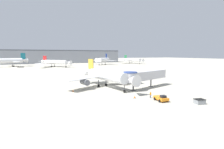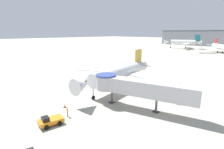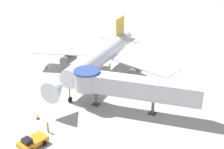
% 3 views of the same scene
% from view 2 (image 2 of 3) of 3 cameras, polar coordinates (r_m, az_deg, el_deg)
% --- Properties ---
extents(ground_plane, '(800.00, 800.00, 0.00)m').
position_cam_2_polar(ground_plane, '(44.61, 4.42, -4.73)').
color(ground_plane, '#A8A393').
extents(main_airplane, '(29.17, 28.09, 9.15)m').
position_cam_2_polar(main_airplane, '(44.55, 2.60, 0.47)').
color(main_airplane, silver).
rests_on(main_airplane, ground_plane).
extents(jet_bridge, '(19.08, 8.33, 5.79)m').
position_cam_2_polar(jet_bridge, '(32.86, 7.55, -4.05)').
color(jet_bridge, '#B7B7BC').
rests_on(jet_bridge, ground_plane).
extents(pushback_tug_orange, '(2.69, 3.88, 1.52)m').
position_cam_2_polar(pushback_tug_orange, '(29.58, -19.50, -14.03)').
color(pushback_tug_orange, orange).
rests_on(pushback_tug_orange, ground_plane).
extents(traffic_cone_port_wing, '(0.50, 0.50, 0.82)m').
position_cam_2_polar(traffic_cone_port_wing, '(51.97, -8.49, -1.72)').
color(traffic_cone_port_wing, black).
rests_on(traffic_cone_port_wing, ground_plane).
extents(traffic_cone_near_nose, '(0.50, 0.50, 0.83)m').
position_cam_2_polar(traffic_cone_near_nose, '(35.08, -15.16, -9.74)').
color(traffic_cone_near_nose, black).
rests_on(traffic_cone_near_nose, ground_plane).
extents(traffic_cone_apron_front, '(0.48, 0.48, 0.80)m').
position_cam_2_polar(traffic_cone_apron_front, '(29.97, -20.76, -14.43)').
color(traffic_cone_apron_front, black).
rests_on(traffic_cone_apron_front, ground_plane).
extents(ground_crew_marshaller, '(0.36, 0.29, 1.63)m').
position_cam_2_polar(ground_crew_marshaller, '(31.23, -14.36, -11.61)').
color(ground_crew_marshaller, '#1E2338').
rests_on(ground_crew_marshaller, ground_plane).
extents(background_jet_teal_tail, '(31.01, 30.19, 12.08)m').
position_cam_2_polar(background_jet_teal_tail, '(168.17, 22.35, 9.67)').
color(background_jet_teal_tail, white).
rests_on(background_jet_teal_tail, ground_plane).
extents(background_jet_red_tail, '(31.23, 31.94, 9.58)m').
position_cam_2_polar(background_jet_red_tail, '(139.59, 32.34, 7.54)').
color(background_jet_red_tail, white).
rests_on(background_jet_red_tail, ground_plane).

